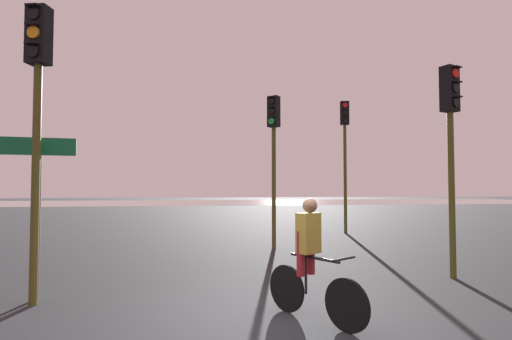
# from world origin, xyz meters

# --- Properties ---
(ground_plane) EXTENTS (120.00, 120.00, 0.00)m
(ground_plane) POSITION_xyz_m (0.00, 0.00, 0.00)
(ground_plane) COLOR black
(water_strip) EXTENTS (80.00, 16.00, 0.01)m
(water_strip) POSITION_xyz_m (0.00, 39.95, 0.00)
(water_strip) COLOR gray
(water_strip) RESTS_ON ground
(traffic_light_near_right) EXTENTS (0.39, 0.41, 4.15)m
(traffic_light_near_right) POSITION_xyz_m (3.98, 2.07, 2.90)
(traffic_light_near_right) COLOR #4C4719
(traffic_light_near_right) RESTS_ON ground
(traffic_light_near_left) EXTENTS (0.37, 0.39, 4.55)m
(traffic_light_near_left) POSITION_xyz_m (-3.37, 1.26, 3.16)
(traffic_light_near_left) COLOR #4C4719
(traffic_light_near_left) RESTS_ON ground
(traffic_light_center) EXTENTS (0.41, 0.42, 4.41)m
(traffic_light_center) POSITION_xyz_m (1.18, 6.21, 3.06)
(traffic_light_center) COLOR #4C4719
(traffic_light_center) RESTS_ON ground
(traffic_light_far_right) EXTENTS (0.36, 0.38, 5.05)m
(traffic_light_far_right) POSITION_xyz_m (4.53, 9.50, 3.48)
(traffic_light_far_right) COLOR #4C4719
(traffic_light_far_right) RESTS_ON ground
(direction_sign_post) EXTENTS (1.09, 0.19, 2.60)m
(direction_sign_post) POSITION_xyz_m (-3.44, 1.56, 1.70)
(direction_sign_post) COLOR slate
(direction_sign_post) RESTS_ON ground
(cyclist) EXTENTS (0.95, 1.47, 1.62)m
(cyclist) POSITION_xyz_m (0.59, 0.06, 0.82)
(cyclist) COLOR black
(cyclist) RESTS_ON ground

